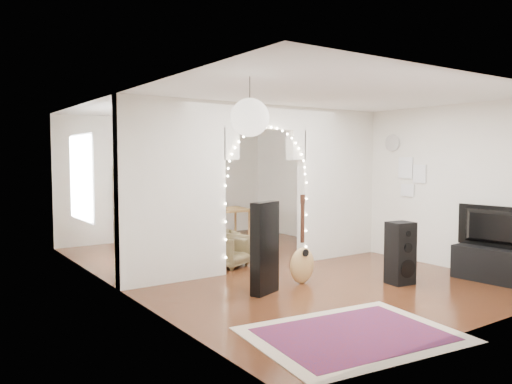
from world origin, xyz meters
TOP-DOWN VIEW (x-y plane):
  - floor at (0.00, 0.00)m, footprint 7.50×7.50m
  - ceiling at (0.00, 0.00)m, footprint 5.00×7.50m
  - wall_back at (0.00, 3.75)m, footprint 5.00×0.02m
  - wall_front at (0.00, -3.75)m, footprint 5.00×0.02m
  - wall_left at (-2.50, 0.00)m, footprint 0.02×7.50m
  - wall_right at (2.50, 0.00)m, footprint 0.02×7.50m
  - divider_wall at (0.00, 0.00)m, footprint 5.00×0.20m
  - fairy_lights at (0.00, -0.13)m, footprint 1.64×0.04m
  - window at (-2.47, 1.80)m, footprint 0.04×1.20m
  - wall_clock at (2.48, -0.60)m, footprint 0.03×0.31m
  - picture_frames at (2.48, -1.00)m, footprint 0.02×0.50m
  - paper_lantern at (-1.90, -2.40)m, footprint 0.40×0.40m
  - ceiling_fan at (0.00, 2.00)m, footprint 1.10×1.10m
  - area_rug at (-1.11, -3.14)m, footprint 2.28×1.83m
  - guitar_case at (-0.93, -1.33)m, footprint 0.50×0.32m
  - acoustic_guitar at (-0.17, -1.20)m, footprint 0.45×0.19m
  - tabby_cat at (-0.21, -0.27)m, footprint 0.32×0.48m
  - floor_speaker at (0.99, -2.03)m, footprint 0.39×0.35m
  - media_console at (2.20, -2.68)m, footprint 0.49×1.03m
  - tv at (2.20, -2.68)m, footprint 0.23×1.08m
  - bookcase at (-0.48, 3.50)m, footprint 1.66×0.60m
  - dining_table at (0.51, 2.28)m, footprint 1.27×0.91m
  - flower_vase at (0.51, 2.28)m, footprint 0.20×0.20m
  - dining_chair_left at (-0.38, 0.77)m, footprint 0.70×0.71m
  - dining_chair_right at (-0.47, 0.35)m, footprint 0.77×0.77m

SIDE VIEW (x-z plane):
  - floor at x=0.00m, z-range 0.00..0.00m
  - area_rug at x=-1.11m, z-range 0.00..0.02m
  - tabby_cat at x=-0.21m, z-range -0.03..0.29m
  - media_console at x=2.20m, z-range 0.00..0.50m
  - dining_chair_right at x=-0.47m, z-range 0.00..0.54m
  - dining_chair_left at x=-0.38m, z-range 0.00..0.55m
  - floor_speaker at x=0.99m, z-range 0.00..0.90m
  - acoustic_guitar at x=-0.17m, z-range -0.07..1.03m
  - guitar_case at x=-0.93m, z-range 0.00..1.24m
  - dining_table at x=0.51m, z-range 0.30..1.06m
  - tv at x=2.20m, z-range 0.50..1.12m
  - bookcase at x=-0.48m, z-range 0.00..1.67m
  - flower_vase at x=0.51m, z-range 0.76..0.95m
  - wall_back at x=0.00m, z-range 0.00..2.70m
  - wall_front at x=0.00m, z-range 0.00..2.70m
  - wall_left at x=-2.50m, z-range 0.00..2.70m
  - wall_right at x=2.50m, z-range 0.00..2.70m
  - divider_wall at x=0.00m, z-range 0.07..2.77m
  - window at x=-2.47m, z-range 0.80..2.20m
  - picture_frames at x=2.48m, z-range 1.15..1.85m
  - fairy_lights at x=0.00m, z-range 0.75..2.35m
  - wall_clock at x=2.48m, z-range 1.95..2.25m
  - paper_lantern at x=-1.90m, z-range 2.05..2.45m
  - ceiling_fan at x=0.00m, z-range 2.25..2.55m
  - ceiling at x=0.00m, z-range 2.69..2.71m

